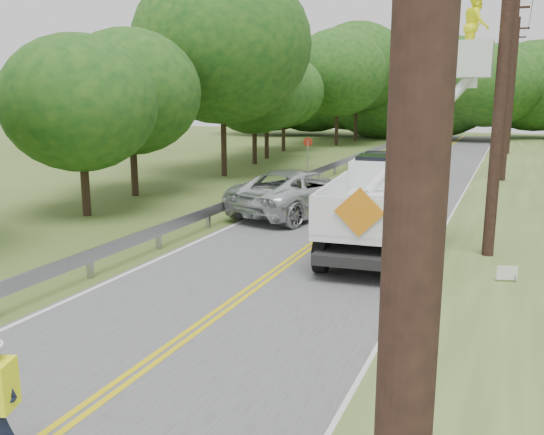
% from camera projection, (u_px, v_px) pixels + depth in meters
% --- Properties ---
extents(ground, '(140.00, 140.00, 0.00)m').
position_uv_depth(ground, '(125.00, 381.00, 9.06)').
color(ground, '#3F521F').
rests_on(ground, ground).
extents(road, '(7.20, 96.00, 0.03)m').
position_uv_depth(road, '(354.00, 215.00, 21.65)').
color(road, '#4A4B4D').
rests_on(road, ground).
extents(guardrail, '(0.18, 48.00, 0.77)m').
position_uv_depth(guardrail, '(267.00, 191.00, 23.89)').
color(guardrail, gray).
rests_on(guardrail, ground).
extents(utility_poles, '(1.60, 43.30, 10.00)m').
position_uv_depth(utility_poles, '(508.00, 75.00, 21.35)').
color(utility_poles, black).
rests_on(utility_poles, ground).
extents(treeline_left, '(10.93, 56.46, 11.77)m').
position_uv_depth(treeline_left, '(284.00, 71.00, 40.36)').
color(treeline_left, '#332319').
rests_on(treeline_left, ground).
extents(treeline_horizon, '(56.26, 13.88, 11.70)m').
position_uv_depth(treeline_horizon, '(443.00, 86.00, 59.29)').
color(treeline_horizon, '#134117').
rests_on(treeline_horizon, ground).
extents(bucket_truck, '(4.37, 7.41, 7.01)m').
position_uv_depth(bucket_truck, '(388.00, 193.00, 17.29)').
color(bucket_truck, black).
rests_on(bucket_truck, road).
extents(suv_silver, '(4.38, 6.76, 1.73)m').
position_uv_depth(suv_silver, '(299.00, 192.00, 21.70)').
color(suv_silver, silver).
rests_on(suv_silver, road).
extents(suv_darkgrey, '(3.52, 5.46, 1.47)m').
position_uv_depth(suv_darkgrey, '(376.00, 163.00, 32.13)').
color(suv_darkgrey, '#3B3D44').
rests_on(suv_darkgrey, road).
extents(stop_sign_permanent, '(0.49, 0.15, 2.33)m').
position_uv_depth(stop_sign_permanent, '(308.00, 152.00, 30.38)').
color(stop_sign_permanent, gray).
rests_on(stop_sign_permanent, ground).
extents(yard_sign, '(0.45, 0.17, 0.67)m').
position_uv_depth(yard_sign, '(507.00, 274.00, 12.96)').
color(yard_sign, white).
rests_on(yard_sign, ground).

